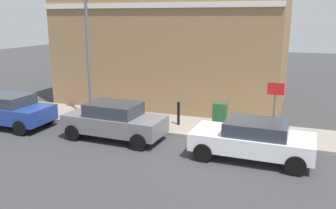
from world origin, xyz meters
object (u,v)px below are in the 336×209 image
(car_blue, at_px, (8,110))
(bollard_far_kerb, at_px, (132,114))
(car_grey, at_px, (115,120))
(lamppost, at_px, (88,50))
(bollard_near_cabinet, at_px, (179,112))
(car_white, at_px, (253,139))
(street_sign, at_px, (275,103))
(utility_cabinet, at_px, (220,118))

(car_blue, distance_m, bollard_far_kerb, 5.55)
(car_grey, bearing_deg, lamppost, -39.13)
(bollard_near_cabinet, distance_m, lamppost, 5.01)
(car_white, height_order, street_sign, street_sign)
(bollard_near_cabinet, bearing_deg, car_grey, 140.14)
(car_grey, height_order, car_blue, car_grey)
(car_grey, distance_m, street_sign, 6.15)
(car_white, bearing_deg, lamppost, -14.94)
(car_white, xyz_separation_m, street_sign, (1.55, -0.53, 0.94))
(car_blue, xyz_separation_m, utility_cabinet, (2.31, -9.00, -0.07))
(utility_cabinet, xyz_separation_m, lamppost, (-0.11, 6.13, 2.62))
(car_blue, distance_m, lamppost, 4.43)
(street_sign, bearing_deg, car_blue, 97.66)
(bollard_near_cabinet, bearing_deg, utility_cabinet, -93.11)
(bollard_far_kerb, bearing_deg, car_blue, 105.19)
(car_blue, relative_size, bollard_near_cabinet, 3.89)
(bollard_far_kerb, bearing_deg, lamppost, 73.29)
(car_blue, height_order, utility_cabinet, car_blue)
(bollard_far_kerb, bearing_deg, car_grey, 175.82)
(bollard_far_kerb, height_order, lamppost, lamppost)
(utility_cabinet, bearing_deg, car_grey, 120.13)
(car_white, relative_size, car_blue, 1.01)
(car_white, relative_size, lamppost, 0.71)
(car_grey, distance_m, bollard_far_kerb, 1.32)
(car_grey, bearing_deg, bollard_far_kerb, -92.52)
(car_blue, relative_size, lamppost, 0.71)
(car_grey, relative_size, car_blue, 1.00)
(car_white, bearing_deg, car_blue, 0.89)
(car_grey, xyz_separation_m, bollard_near_cabinet, (2.27, -1.89, -0.06))
(car_grey, height_order, lamppost, lamppost)
(bollard_near_cabinet, relative_size, street_sign, 0.45)
(utility_cabinet, relative_size, bollard_far_kerb, 1.11)
(bollard_near_cabinet, height_order, street_sign, street_sign)
(lamppost, bearing_deg, bollard_far_kerb, -106.71)
(bollard_near_cabinet, bearing_deg, car_blue, 108.61)
(utility_cabinet, bearing_deg, lamppost, 91.03)
(car_blue, relative_size, street_sign, 1.76)
(car_white, relative_size, street_sign, 1.77)
(car_blue, bearing_deg, lamppost, -142.67)
(car_white, height_order, utility_cabinet, car_white)
(utility_cabinet, xyz_separation_m, bollard_far_kerb, (-0.86, 3.64, 0.02))
(car_white, height_order, bollard_far_kerb, car_white)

